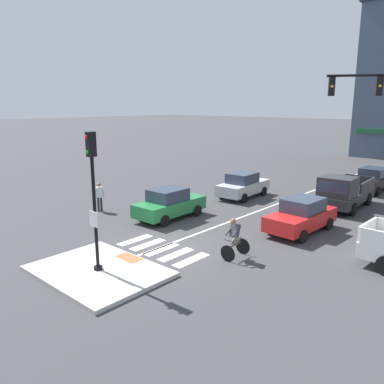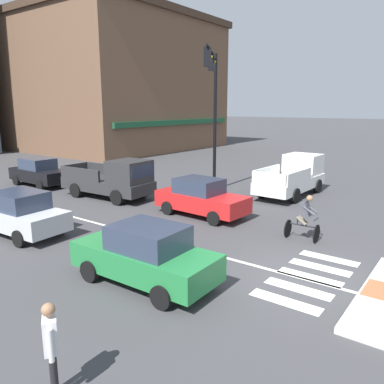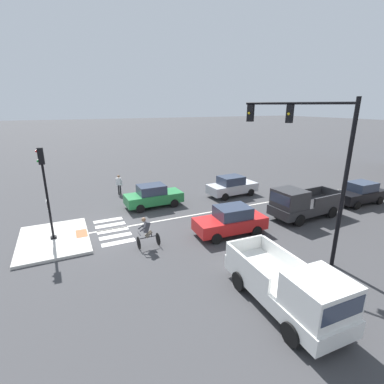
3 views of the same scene
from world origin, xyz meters
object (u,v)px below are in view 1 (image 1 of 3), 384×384
(car_silver_westbound_far, at_px, (243,185))
(car_red_eastbound_mid, at_px, (301,215))
(signal_pole, at_px, (93,189))
(car_black_eastbound_distant, at_px, (372,180))
(pickup_truck_charcoal_eastbound_far, at_px, (344,193))
(car_green_westbound_near, at_px, (169,204))
(pedestrian_at_curb_left, at_px, (99,195))
(cyclist, at_px, (235,237))

(car_silver_westbound_far, xyz_separation_m, car_red_eastbound_mid, (6.11, -4.00, 0.00))
(car_silver_westbound_far, bearing_deg, signal_pole, -78.08)
(car_black_eastbound_distant, distance_m, pickup_truck_charcoal_eastbound_far, 6.19)
(signal_pole, bearing_deg, car_green_westbound_near, 114.17)
(car_silver_westbound_far, bearing_deg, pickup_truck_charcoal_eastbound_far, 13.63)
(signal_pole, bearing_deg, pickup_truck_charcoal_eastbound_far, 77.63)
(signal_pole, xyz_separation_m, pickup_truck_charcoal_eastbound_far, (3.23, 14.72, -2.15))
(car_black_eastbound_distant, xyz_separation_m, pedestrian_at_curb_left, (-9.85, -15.93, 0.17))
(pedestrian_at_curb_left, bearing_deg, signal_pole, -35.57)
(car_silver_westbound_far, xyz_separation_m, pickup_truck_charcoal_eastbound_far, (6.03, 1.46, 0.17))
(car_red_eastbound_mid, bearing_deg, cyclist, -95.35)
(car_black_eastbound_distant, bearing_deg, pedestrian_at_curb_left, -121.72)
(car_red_eastbound_mid, xyz_separation_m, car_black_eastbound_distant, (-0.41, 11.65, 0.00))
(pickup_truck_charcoal_eastbound_far, xyz_separation_m, cyclist, (-0.37, -10.26, -0.11))
(car_red_eastbound_mid, bearing_deg, car_black_eastbound_distant, 92.04)
(car_red_eastbound_mid, distance_m, car_black_eastbound_distant, 11.65)
(pickup_truck_charcoal_eastbound_far, bearing_deg, car_red_eastbound_mid, -89.14)
(signal_pole, height_order, car_red_eastbound_mid, signal_pole)
(car_silver_westbound_far, xyz_separation_m, car_black_eastbound_distant, (5.70, 7.64, 0.00))
(signal_pole, relative_size, car_black_eastbound_distant, 1.21)
(car_green_westbound_near, bearing_deg, pedestrian_at_curb_left, -157.24)
(cyclist, distance_m, pedestrian_at_curb_left, 9.83)
(signal_pole, bearing_deg, car_silver_westbound_far, 101.92)
(car_black_eastbound_distant, bearing_deg, car_red_eastbound_mid, -87.96)
(cyclist, bearing_deg, pedestrian_at_curb_left, 177.00)
(car_silver_westbound_far, xyz_separation_m, cyclist, (5.66, -8.80, 0.06))
(signal_pole, xyz_separation_m, cyclist, (2.86, 4.46, -2.26))
(car_green_westbound_near, height_order, pedestrian_at_curb_left, pedestrian_at_curb_left)
(car_black_eastbound_distant, height_order, pickup_truck_charcoal_eastbound_far, pickup_truck_charcoal_eastbound_far)
(pickup_truck_charcoal_eastbound_far, distance_m, cyclist, 10.27)
(car_green_westbound_near, relative_size, car_black_eastbound_distant, 1.01)
(pedestrian_at_curb_left, bearing_deg, car_red_eastbound_mid, 22.68)
(signal_pole, height_order, pickup_truck_charcoal_eastbound_far, signal_pole)
(pickup_truck_charcoal_eastbound_far, xyz_separation_m, pedestrian_at_curb_left, (-10.18, -9.75, 0.00))
(signal_pole, bearing_deg, pedestrian_at_curb_left, 144.43)
(car_red_eastbound_mid, xyz_separation_m, car_green_westbound_near, (-6.29, -2.62, 0.00))
(car_black_eastbound_distant, bearing_deg, cyclist, -90.12)
(signal_pole, height_order, car_silver_westbound_far, signal_pole)
(pickup_truck_charcoal_eastbound_far, relative_size, cyclist, 3.09)
(signal_pole, xyz_separation_m, car_red_eastbound_mid, (3.31, 9.26, -2.32))
(cyclist, bearing_deg, pickup_truck_charcoal_eastbound_far, 87.95)
(signal_pole, distance_m, pickup_truck_charcoal_eastbound_far, 15.22)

